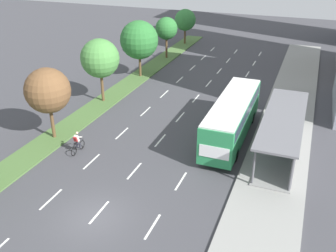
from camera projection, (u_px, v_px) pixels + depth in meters
ground_plane at (95, 217)px, 22.43m from camera, size 140.00×140.00×0.00m
median_strip at (124, 87)px, 41.80m from camera, size 2.60×52.00×0.12m
sidewalk_right at (289, 111)px, 36.12m from camera, size 4.50×52.00×0.15m
lane_divider_left at (155, 102)px, 38.17m from camera, size 0.14×45.97×0.01m
lane_divider_center at (188, 107)px, 37.04m from camera, size 0.14×45.97×0.01m
lane_divider_right at (224, 113)px, 35.91m from camera, size 0.14×45.97×0.01m
bus_shelter at (286, 131)px, 28.38m from camera, size 2.90×11.47×2.86m
bus at (232, 115)px, 30.47m from camera, size 2.54×11.29×3.37m
cyclist at (77, 143)px, 28.92m from camera, size 0.46×1.82×1.71m
median_tree_second at (48, 91)px, 29.48m from camera, size 3.59×3.59×5.86m
median_tree_third at (100, 58)px, 36.37m from camera, size 3.75×3.75×6.23m
median_tree_fourth at (139, 40)px, 43.28m from camera, size 4.38×4.38×6.47m
median_tree_fifth at (166, 29)px, 50.35m from camera, size 2.95×2.95×5.43m
median_tree_farthest at (185, 20)px, 57.53m from camera, size 3.21×3.21×5.19m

